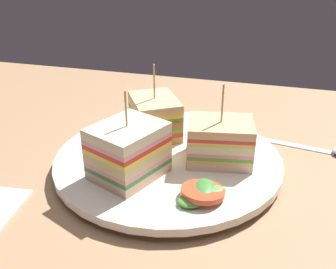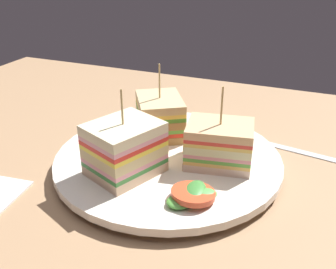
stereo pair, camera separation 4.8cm
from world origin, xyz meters
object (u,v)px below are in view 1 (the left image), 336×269
(sandwich_wedge_0, at_px, (128,151))
(spoon, at_px, (331,150))
(plate, at_px, (168,160))
(sandwich_wedge_1, at_px, (219,141))
(sandwich_wedge_2, at_px, (155,117))

(sandwich_wedge_0, xyz_separation_m, spoon, (0.24, 0.16, -0.05))
(plate, relative_size, sandwich_wedge_1, 2.89)
(sandwich_wedge_1, relative_size, sandwich_wedge_2, 0.98)
(sandwich_wedge_1, bearing_deg, plate, -4.84)
(sandwich_wedge_2, distance_m, spoon, 0.25)
(plate, relative_size, sandwich_wedge_2, 2.83)
(sandwich_wedge_2, relative_size, spoon, 0.65)
(plate, distance_m, sandwich_wedge_0, 0.08)
(sandwich_wedge_0, bearing_deg, sandwich_wedge_1, -33.83)
(sandwich_wedge_0, relative_size, sandwich_wedge_2, 1.02)
(plate, relative_size, sandwich_wedge_0, 2.77)
(sandwich_wedge_0, distance_m, sandwich_wedge_1, 0.11)
(spoon, bearing_deg, sandwich_wedge_1, -137.67)
(plate, height_order, sandwich_wedge_0, sandwich_wedge_0)
(sandwich_wedge_1, bearing_deg, sandwich_wedge_0, 23.10)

